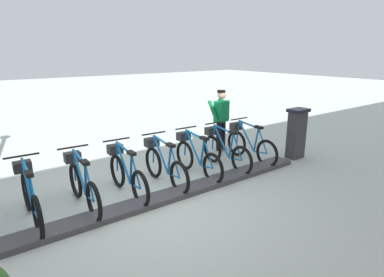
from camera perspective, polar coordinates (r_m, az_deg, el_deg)
The scene contains 11 objects.
ground_plane at distance 5.95m, azimuth -7.05°, elevation -11.38°, with size 60.00×60.00×0.00m, color silver.
dock_rail_base at distance 5.93m, azimuth -7.06°, elevation -10.95°, with size 0.44×7.45×0.10m, color #47474C.
payment_kiosk at distance 8.51m, azimuth 18.12°, elevation 1.00°, with size 0.36×0.52×1.28m.
bike_docked_0 at distance 8.09m, azimuth 10.13°, elevation -0.94°, with size 1.72×0.54×1.02m.
bike_docked_1 at distance 7.52m, azimuth 5.77°, elevation -2.01°, with size 1.72×0.54×1.02m.
bike_docked_2 at distance 7.01m, azimuth 0.72°, elevation -3.24°, with size 1.72×0.54×1.02m.
bike_docked_3 at distance 6.57m, azimuth -5.08°, elevation -4.61°, with size 1.72×0.54×1.02m.
bike_docked_4 at distance 6.21m, azimuth -11.66°, elevation -6.10°, with size 1.72×0.54×1.02m.
bike_docked_5 at distance 5.94m, azimuth -18.98°, elevation -7.66°, with size 1.72×0.54×1.02m.
bike_docked_6 at distance 5.78m, azimuth -26.91°, elevation -9.19°, with size 1.72×0.54×1.02m.
worker_near_rack at distance 8.69m, azimuth 5.19°, elevation 3.64°, with size 0.53×0.69×1.66m.
Camera 1 is at (-4.65, 2.57, 2.67)m, focal length 29.91 mm.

